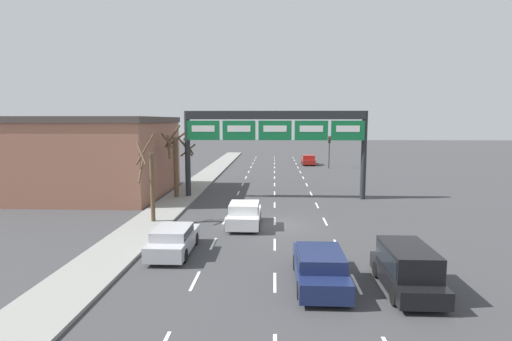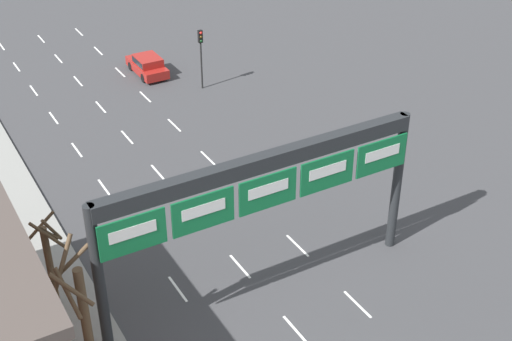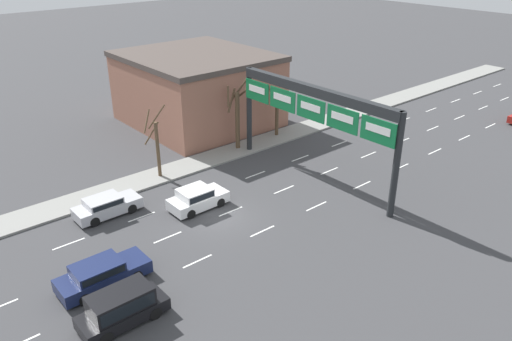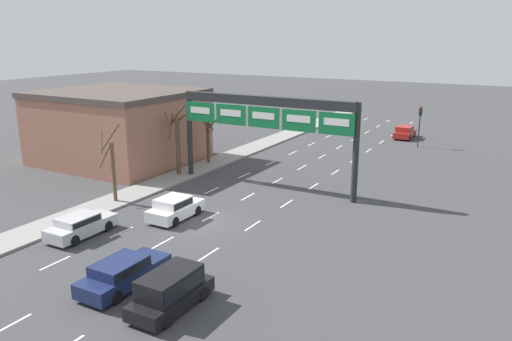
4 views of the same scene
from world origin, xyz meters
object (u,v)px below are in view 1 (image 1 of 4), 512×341
at_px(car_white, 244,214).
at_px(car_navy, 320,266).
at_px(sign_gantry, 275,129).
at_px(car_red, 308,160).
at_px(traffic_light_near_gantry, 329,145).
at_px(tree_bare_third, 187,162).
at_px(tree_bare_closest, 150,181).
at_px(car_silver, 173,239).
at_px(suv_black, 407,266).
at_px(tree_bare_second, 175,161).

height_order(car_white, car_navy, car_white).
bearing_deg(car_white, sign_gantry, 78.42).
xyz_separation_m(car_red, traffic_light_near_gantry, (2.46, -4.31, 2.38)).
distance_m(traffic_light_near_gantry, tree_bare_third, 23.54).
bearing_deg(tree_bare_closest, sign_gantry, 47.53).
bearing_deg(car_silver, tree_bare_closest, 116.83).
xyz_separation_m(sign_gantry, suv_black, (5.10, -18.32, -4.89)).
relative_size(tree_bare_closest, tree_bare_third, 1.14).
height_order(sign_gantry, car_red, sign_gantry).
bearing_deg(car_white, tree_bare_third, 115.94).
relative_size(car_red, car_white, 1.05).
distance_m(sign_gantry, car_silver, 16.08).
bearing_deg(car_red, tree_bare_second, -116.95).
distance_m(car_silver, traffic_light_near_gantry, 38.12).
xyz_separation_m(suv_black, car_silver, (-10.13, 3.94, -0.25)).
bearing_deg(car_navy, car_red, 85.78).
relative_size(car_white, car_navy, 0.83).
height_order(traffic_light_near_gantry, tree_bare_second, tree_bare_second).
height_order(suv_black, tree_bare_second, tree_bare_second).
bearing_deg(car_red, sign_gantry, -100.99).
bearing_deg(car_navy, tree_bare_third, 114.81).
distance_m(suv_black, tree_bare_closest, 16.32).
distance_m(sign_gantry, car_white, 10.67).
height_order(sign_gantry, tree_bare_closest, sign_gantry).
bearing_deg(sign_gantry, tree_bare_second, -176.64).
bearing_deg(car_silver, suv_black, -21.26).
bearing_deg(tree_bare_second, car_navy, -59.65).
relative_size(car_silver, tree_bare_closest, 0.79).
relative_size(car_navy, car_silver, 1.11).
relative_size(car_red, tree_bare_closest, 0.77).
relative_size(suv_black, traffic_light_near_gantry, 0.97).
bearing_deg(tree_bare_second, car_red, 63.05).
bearing_deg(car_white, tree_bare_second, 126.69).
bearing_deg(suv_black, car_silver, 158.74).
xyz_separation_m(tree_bare_closest, tree_bare_second, (-0.45, 8.17, 0.43)).
distance_m(sign_gantry, tree_bare_second, 8.80).
distance_m(car_white, tree_bare_second, 11.12).
bearing_deg(car_silver, tree_bare_third, 100.25).
bearing_deg(car_navy, tree_bare_second, 120.35).
relative_size(car_white, car_silver, 0.92).
relative_size(car_white, tree_bare_third, 0.84).
xyz_separation_m(car_red, tree_bare_second, (-13.39, -26.34, 2.43)).
height_order(car_red, tree_bare_third, tree_bare_third).
bearing_deg(car_navy, traffic_light_near_gantry, 81.78).
bearing_deg(traffic_light_near_gantry, suv_black, -93.42).
bearing_deg(tree_bare_third, car_red, 58.27).
relative_size(suv_black, tree_bare_third, 0.88).
bearing_deg(suv_black, tree_bare_second, 127.07).
height_order(car_red, car_navy, car_red).
bearing_deg(car_silver, car_navy, -26.98).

